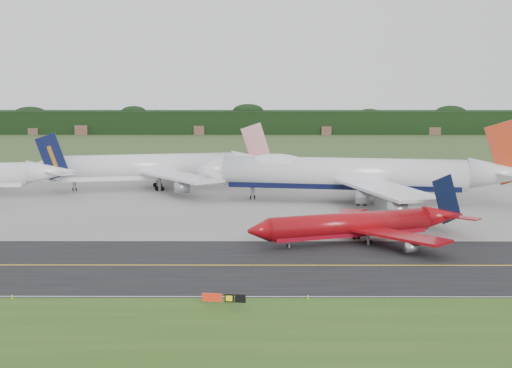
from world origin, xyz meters
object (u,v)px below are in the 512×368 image
object	(u,v)px
jet_ba_747	(355,174)
taxiway_sign	(224,298)
jet_star_tail	(157,167)
jet_red_737	(362,224)

from	to	relation	value
jet_ba_747	taxiway_sign	size ratio (longest dim) A/B	14.34
jet_star_tail	taxiway_sign	world-z (taller)	jet_star_tail
jet_red_737	jet_star_tail	size ratio (longest dim) A/B	0.63
jet_star_tail	taxiway_sign	distance (m)	98.31
jet_red_737	jet_star_tail	distance (m)	73.81
jet_star_tail	jet_red_737	bearing A→B (deg)	-54.63
jet_red_737	taxiway_sign	xyz separation A→B (m)	(-21.42, -35.74, -1.75)
jet_red_737	taxiway_sign	distance (m)	41.70
jet_ba_747	taxiway_sign	bearing A→B (deg)	-108.73
jet_red_737	taxiway_sign	size ratio (longest dim) A/B	7.45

